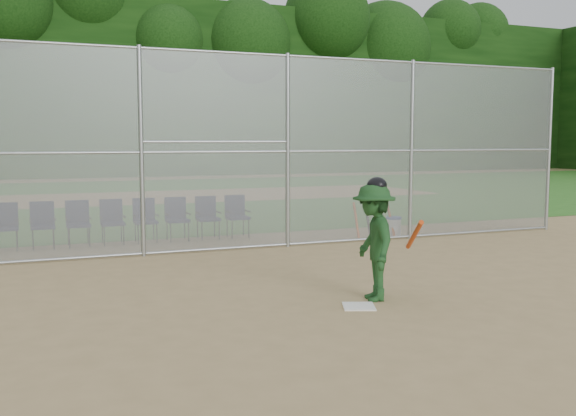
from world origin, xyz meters
name	(u,v)px	position (x,y,z in m)	size (l,w,h in m)	color
ground	(358,308)	(0.00, 0.00, 0.00)	(100.00, 100.00, 0.00)	tan
grass_strip	(140,197)	(0.00, 18.00, 0.01)	(100.00, 100.00, 0.00)	#2D6C20
dirt_patch_far	(140,197)	(0.00, 18.00, 0.01)	(24.00, 24.00, 0.00)	tan
backstop_fence	(242,148)	(0.00, 5.00, 2.07)	(16.09, 0.09, 4.00)	gray
treeline	(129,61)	(0.00, 20.00, 5.50)	(81.00, 60.00, 11.00)	black
home_plate	(359,306)	(0.04, 0.06, 0.01)	(0.42, 0.42, 0.02)	white
batter_at_plate	(374,241)	(0.41, 0.34, 0.83)	(0.98, 1.36, 1.73)	#1B451E
water_cooler	(394,226)	(3.85, 5.46, 0.23)	(0.36, 0.36, 0.46)	white
spare_bats	(374,220)	(3.31, 5.44, 0.41)	(0.96, 0.41, 0.82)	#D84C14
chair_1	(6,227)	(-4.48, 6.67, 0.48)	(0.54, 0.52, 0.96)	#0F1339
chair_2	(43,225)	(-3.78, 6.67, 0.48)	(0.54, 0.52, 0.96)	#0F1339
chair_3	(78,224)	(-3.08, 6.67, 0.48)	(0.54, 0.52, 0.96)	#0F1339
chair_4	(113,222)	(-2.37, 6.67, 0.48)	(0.54, 0.52, 0.96)	#0F1339
chair_5	(146,221)	(-1.67, 6.67, 0.48)	(0.54, 0.52, 0.96)	#0F1339
chair_6	(178,219)	(-0.97, 6.67, 0.48)	(0.54, 0.52, 0.96)	#0F1339
chair_7	(208,218)	(-0.27, 6.67, 0.48)	(0.54, 0.52, 0.96)	#0F1339
chair_8	(238,216)	(0.43, 6.67, 0.48)	(0.54, 0.52, 0.96)	#0F1339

